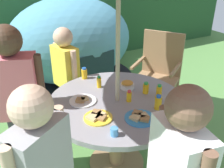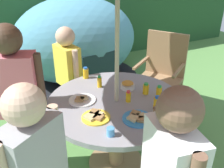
# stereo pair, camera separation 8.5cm
# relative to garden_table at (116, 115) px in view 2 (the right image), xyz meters

# --- Properties ---
(ground_plane) EXTENTS (10.00, 10.00, 0.02)m
(ground_plane) POSITION_rel_garden_table_xyz_m (0.00, 0.00, -0.59)
(ground_plane) COLOR #548442
(hedge_backdrop) EXTENTS (9.00, 0.70, 1.68)m
(hedge_backdrop) POSITION_rel_garden_table_xyz_m (0.00, 3.21, 0.25)
(hedge_backdrop) COLOR #234C28
(hedge_backdrop) RESTS_ON ground_plane
(garden_table) EXTENTS (1.23, 1.23, 0.74)m
(garden_table) POSITION_rel_garden_table_xyz_m (0.00, 0.00, 0.00)
(garden_table) COLOR #93704C
(garden_table) RESTS_ON ground_plane
(wooden_chair) EXTENTS (0.71, 0.72, 1.03)m
(wooden_chair) POSITION_rel_garden_table_xyz_m (1.03, 0.71, -0.03)
(wooden_chair) COLOR #93704C
(wooden_chair) RESTS_ON ground_plane
(dome_tent) EXTENTS (2.31, 2.31, 1.35)m
(dome_tent) POSITION_rel_garden_table_xyz_m (0.34, 2.12, 0.08)
(dome_tent) COLOR teal
(dome_tent) RESTS_ON ground_plane
(child_in_yellow_shirt) EXTENTS (0.24, 0.41, 1.22)m
(child_in_yellow_shirt) POSITION_rel_garden_table_xyz_m (-0.18, 0.84, 0.20)
(child_in_yellow_shirt) COLOR brown
(child_in_yellow_shirt) RESTS_ON ground_plane
(child_in_pink_shirt) EXTENTS (0.45, 0.33, 1.43)m
(child_in_pink_shirt) POSITION_rel_garden_table_xyz_m (-0.79, 0.32, 0.33)
(child_in_pink_shirt) COLOR #3F3F47
(child_in_pink_shirt) RESTS_ON ground_plane
(child_in_grey_shirt) EXTENTS (0.39, 0.35, 1.32)m
(child_in_grey_shirt) POSITION_rel_garden_table_xyz_m (-0.80, -0.55, 0.26)
(child_in_grey_shirt) COLOR navy
(child_in_grey_shirt) RESTS_ON ground_plane
(child_in_white_shirt) EXTENTS (0.25, 0.45, 1.34)m
(child_in_white_shirt) POSITION_rel_garden_table_xyz_m (-0.16, -0.95, 0.28)
(child_in_white_shirt) COLOR brown
(child_in_white_shirt) RESTS_ON ground_plane
(snack_bowl) EXTENTS (0.13, 0.13, 0.07)m
(snack_bowl) POSITION_rel_garden_table_xyz_m (0.20, 0.16, 0.19)
(snack_bowl) COLOR white
(snack_bowl) RESTS_ON garden_table
(plate_back_edge) EXTENTS (0.24, 0.24, 0.03)m
(plate_back_edge) POSITION_rel_garden_table_xyz_m (0.02, -0.33, 0.16)
(plate_back_edge) COLOR #338CD8
(plate_back_edge) RESTS_ON garden_table
(plate_near_left) EXTENTS (0.24, 0.24, 0.03)m
(plate_near_left) POSITION_rel_garden_table_xyz_m (-0.28, 0.13, 0.16)
(plate_near_left) COLOR white
(plate_near_left) RESTS_ON garden_table
(plate_mid_right) EXTENTS (0.23, 0.23, 0.03)m
(plate_mid_right) POSITION_rel_garden_table_xyz_m (-0.27, -0.17, 0.17)
(plate_mid_right) COLOR yellow
(plate_mid_right) RESTS_ON garden_table
(juice_bottle_near_right) EXTENTS (0.04, 0.04, 0.12)m
(juice_bottle_near_right) POSITION_rel_garden_table_xyz_m (-0.03, 0.30, 0.21)
(juice_bottle_near_right) COLOR yellow
(juice_bottle_near_right) RESTS_ON garden_table
(juice_bottle_far_left) EXTENTS (0.05, 0.05, 0.12)m
(juice_bottle_far_left) POSITION_rel_garden_table_xyz_m (0.37, -0.11, 0.21)
(juice_bottle_far_left) COLOR yellow
(juice_bottle_far_left) RESTS_ON garden_table
(juice_bottle_far_right) EXTENTS (0.06, 0.06, 0.11)m
(juice_bottle_far_right) POSITION_rel_garden_table_xyz_m (0.30, -0.01, 0.20)
(juice_bottle_far_right) COLOR yellow
(juice_bottle_far_right) RESTS_ON garden_table
(juice_bottle_center_front) EXTENTS (0.06, 0.06, 0.12)m
(juice_bottle_center_front) POSITION_rel_garden_table_xyz_m (-0.08, 0.56, 0.21)
(juice_bottle_center_front) COLOR yellow
(juice_bottle_center_front) RESTS_ON garden_table
(juice_bottle_center_back) EXTENTS (0.06, 0.06, 0.13)m
(juice_bottle_center_back) POSITION_rel_garden_table_xyz_m (0.23, -0.28, 0.21)
(juice_bottle_center_back) COLOR yellow
(juice_bottle_center_back) RESTS_ON garden_table
(juice_bottle_mid_left) EXTENTS (0.04, 0.04, 0.10)m
(juice_bottle_mid_left) POSITION_rel_garden_table_xyz_m (0.08, -0.06, 0.20)
(juice_bottle_mid_left) COLOR yellow
(juice_bottle_mid_left) RESTS_ON garden_table
(cup_near) EXTENTS (0.06, 0.06, 0.06)m
(cup_near) POSITION_rel_garden_table_xyz_m (-0.26, -0.41, 0.18)
(cup_near) COLOR #4C99D8
(cup_near) RESTS_ON garden_table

